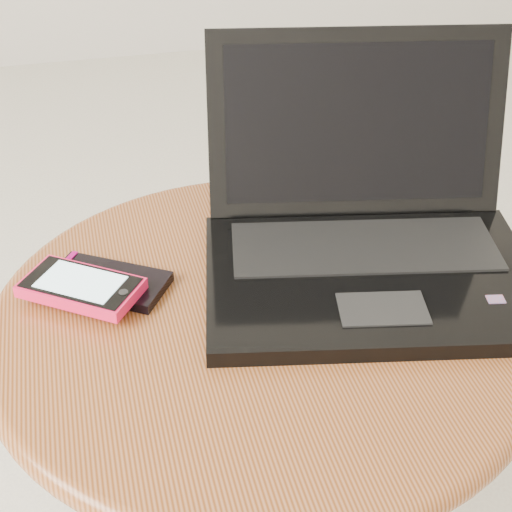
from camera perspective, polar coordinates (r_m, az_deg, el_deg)
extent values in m
cylinder|color=#562B11|center=(0.96, 0.38, -14.33)|extent=(0.09, 0.09, 0.40)
cylinder|color=#662F0F|center=(0.81, 0.44, -4.42)|extent=(0.54, 0.54, 0.03)
torus|color=#662F0F|center=(0.81, 0.44, -4.42)|extent=(0.57, 0.57, 0.03)
cube|color=black|center=(0.84, 8.37, -1.69)|extent=(0.39, 0.30, 0.02)
cube|color=black|center=(0.87, 7.88, 0.71)|extent=(0.31, 0.16, 0.00)
cube|color=black|center=(0.78, 9.21, -3.79)|extent=(0.10, 0.07, 0.00)
cube|color=red|center=(0.82, 17.04, -3.03)|extent=(0.02, 0.02, 0.00)
cube|color=black|center=(0.91, 7.32, 9.55)|extent=(0.34, 0.13, 0.21)
cube|color=black|center=(0.91, 7.37, 9.50)|extent=(0.30, 0.11, 0.17)
cube|color=black|center=(0.85, -10.72, -1.85)|extent=(0.14, 0.12, 0.01)
cube|color=#A0035A|center=(0.87, -14.03, -0.82)|extent=(0.04, 0.06, 0.00)
cube|color=#F01749|center=(0.82, -12.59, -2.25)|extent=(0.13, 0.12, 0.01)
cube|color=black|center=(0.82, -12.65, -1.87)|extent=(0.13, 0.11, 0.00)
cube|color=silver|center=(0.82, -12.66, -1.82)|extent=(0.10, 0.09, 0.00)
cylinder|color=black|center=(0.80, -9.62, -2.60)|extent=(0.01, 0.01, 0.00)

